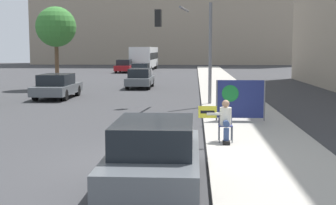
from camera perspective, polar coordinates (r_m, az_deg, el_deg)
name	(u,v)px	position (r m, az deg, el deg)	size (l,w,h in m)	color
ground_plane	(148,165)	(11.64, -2.43, -7.58)	(160.00, 160.00, 0.00)	#38383A
sidewalk_curb	(230,98)	(26.45, 7.54, 0.52)	(3.25, 90.00, 0.15)	#A8A399
seated_protester	(225,119)	(13.65, 6.95, -2.06)	(1.00, 0.77, 1.22)	#474C56
protest_banner	(240,99)	(17.73, 8.79, 0.41)	(1.84, 0.06, 1.53)	slate
traffic_light_pole	(189,36)	(23.16, 2.56, 8.15)	(2.82, 2.59, 4.91)	slate
parked_car_curbside	(155,152)	(9.81, -1.62, -6.09)	(1.84, 4.50, 1.39)	#565B60
car_on_road_nearest	(57,86)	(27.54, -13.38, 1.96)	(1.87, 4.48, 1.40)	#565B60
car_on_road_midblock	(140,78)	(33.79, -3.42, 2.96)	(1.71, 4.36, 1.41)	#565B60
car_on_road_distant	(141,71)	(44.68, -3.33, 3.87)	(1.75, 4.15, 1.46)	silver
car_on_road_far_lane	(124,66)	(55.67, -5.33, 4.43)	(1.81, 4.79, 1.54)	maroon
city_bus_on_road	(145,57)	(62.04, -2.85, 5.59)	(2.56, 12.20, 3.03)	silver
street_tree_midblock	(56,27)	(33.83, -13.51, 8.92)	(2.80, 2.80, 5.75)	brown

